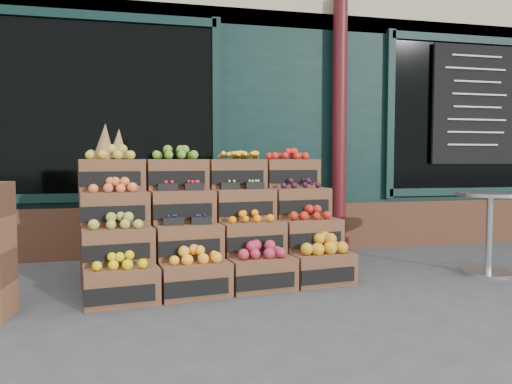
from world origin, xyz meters
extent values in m
plane|color=#3E3E41|center=(0.00, 0.00, 0.00)|extent=(60.00, 60.00, 0.00)
cube|color=black|center=(0.00, 5.20, 2.40)|extent=(12.00, 6.00, 4.80)
cube|color=black|center=(0.00, 2.25, 1.50)|extent=(12.00, 0.12, 3.00)
cube|color=#4A2C1D|center=(0.00, 2.18, 0.30)|extent=(12.00, 0.18, 0.60)
cube|color=black|center=(-1.60, 2.18, 1.75)|extent=(2.40, 0.06, 2.00)
cube|color=black|center=(3.20, 2.18, 1.75)|extent=(2.40, 0.06, 2.00)
cylinder|color=#481015|center=(1.20, 2.05, 1.60)|extent=(0.18, 0.18, 3.20)
cube|color=black|center=(3.20, 2.10, 1.90)|extent=(1.30, 0.04, 1.60)
cube|color=brown|center=(-1.43, 0.24, 0.14)|extent=(0.63, 0.47, 0.29)
cube|color=black|center=(-1.40, 0.03, 0.12)|extent=(0.53, 0.09, 0.13)
cube|color=yellow|center=(-1.43, 0.24, 0.34)|extent=(0.50, 0.36, 0.09)
cube|color=brown|center=(-0.83, 0.32, 0.14)|extent=(0.63, 0.47, 0.29)
cube|color=black|center=(-0.80, 0.11, 0.12)|extent=(0.53, 0.09, 0.13)
cube|color=#FFA11F|center=(-0.83, 0.32, 0.34)|extent=(0.50, 0.36, 0.10)
cube|color=brown|center=(-0.23, 0.40, 0.14)|extent=(0.63, 0.47, 0.29)
cube|color=black|center=(-0.21, 0.19, 0.12)|extent=(0.53, 0.09, 0.13)
cube|color=#A42439|center=(-0.23, 0.40, 0.34)|extent=(0.50, 0.36, 0.11)
cube|color=brown|center=(0.36, 0.48, 0.14)|extent=(0.63, 0.47, 0.29)
cube|color=black|center=(0.39, 0.27, 0.12)|extent=(0.53, 0.09, 0.13)
cube|color=orange|center=(0.36, 0.48, 0.36)|extent=(0.50, 0.36, 0.13)
cube|color=brown|center=(-1.46, 0.48, 0.43)|extent=(0.63, 0.47, 0.29)
cube|color=black|center=(-1.43, 0.27, 0.41)|extent=(0.53, 0.09, 0.13)
cube|color=#A1A73E|center=(-1.46, 0.48, 0.63)|extent=(0.50, 0.36, 0.10)
cube|color=brown|center=(-0.86, 0.56, 0.43)|extent=(0.63, 0.47, 0.29)
cube|color=black|center=(-0.84, 0.35, 0.41)|extent=(0.53, 0.09, 0.13)
cube|color=navy|center=(-0.86, 0.56, 0.60)|extent=(0.50, 0.36, 0.03)
cube|color=brown|center=(-0.27, 0.64, 0.43)|extent=(0.63, 0.47, 0.29)
cube|color=black|center=(-0.24, 0.43, 0.41)|extent=(0.53, 0.09, 0.13)
cube|color=orange|center=(-0.27, 0.64, 0.62)|extent=(0.50, 0.36, 0.08)
cube|color=brown|center=(0.33, 0.72, 0.43)|extent=(0.63, 0.47, 0.29)
cube|color=black|center=(0.36, 0.51, 0.41)|extent=(0.53, 0.09, 0.13)
cube|color=#AC2213|center=(0.33, 0.72, 0.63)|extent=(0.50, 0.36, 0.10)
cube|color=brown|center=(-1.49, 0.73, 0.72)|extent=(0.63, 0.47, 0.29)
cube|color=black|center=(-1.46, 0.52, 0.70)|extent=(0.53, 0.09, 0.13)
cube|color=orange|center=(-1.49, 0.73, 0.92)|extent=(0.50, 0.36, 0.09)
cube|color=brown|center=(-0.90, 0.81, 0.72)|extent=(0.63, 0.47, 0.29)
cube|color=black|center=(-0.87, 0.59, 0.70)|extent=(0.53, 0.09, 0.13)
cube|color=#AB1B29|center=(-0.90, 0.81, 0.89)|extent=(0.50, 0.36, 0.04)
cube|color=brown|center=(-0.30, 0.88, 0.72)|extent=(0.63, 0.47, 0.29)
cube|color=black|center=(-0.27, 0.67, 0.70)|extent=(0.53, 0.09, 0.13)
cube|color=#A4CE5C|center=(-0.30, 0.88, 0.89)|extent=(0.50, 0.36, 0.03)
cube|color=brown|center=(0.30, 0.96, 0.72)|extent=(0.63, 0.47, 0.29)
cube|color=black|center=(0.33, 0.75, 0.70)|extent=(0.53, 0.09, 0.13)
cube|color=black|center=(0.30, 0.96, 0.91)|extent=(0.50, 0.36, 0.07)
cube|color=brown|center=(-1.52, 0.97, 1.01)|extent=(0.63, 0.47, 0.29)
cube|color=black|center=(-1.50, 0.76, 0.99)|extent=(0.53, 0.09, 0.13)
cube|color=gold|center=(-1.52, 0.97, 1.21)|extent=(0.50, 0.36, 0.10)
cube|color=brown|center=(-0.93, 1.05, 1.01)|extent=(0.63, 0.47, 0.29)
cube|color=black|center=(-0.90, 0.84, 0.99)|extent=(0.53, 0.09, 0.13)
cube|color=#589326|center=(-0.93, 1.05, 1.21)|extent=(0.50, 0.36, 0.10)
cube|color=brown|center=(-0.33, 1.13, 1.01)|extent=(0.63, 0.47, 0.29)
cube|color=black|center=(-0.30, 0.92, 0.99)|extent=(0.53, 0.09, 0.13)
cube|color=yellow|center=(-0.33, 1.13, 1.20)|extent=(0.50, 0.36, 0.09)
cube|color=brown|center=(0.27, 1.21, 1.01)|extent=(0.63, 0.47, 0.29)
cube|color=black|center=(0.29, 0.99, 0.99)|extent=(0.53, 0.09, 0.13)
cube|color=red|center=(0.27, 1.21, 1.20)|extent=(0.50, 0.36, 0.09)
cube|color=#4A2C1D|center=(-0.57, 0.60, 0.14)|extent=(2.42, 0.71, 0.29)
cube|color=#4A2C1D|center=(-0.60, 0.85, 0.29)|extent=(2.42, 0.71, 0.58)
cube|color=#4A2C1D|center=(-0.63, 1.09, 0.43)|extent=(2.42, 0.71, 0.87)
cone|color=olive|center=(-1.58, 0.97, 1.33)|extent=(0.20, 0.20, 0.33)
cone|color=olive|center=(-1.46, 1.01, 1.30)|extent=(0.18, 0.18, 0.29)
cylinder|color=silver|center=(2.14, 0.42, 0.02)|extent=(0.48, 0.48, 0.03)
cylinder|color=silver|center=(2.14, 0.42, 0.41)|extent=(0.07, 0.07, 0.79)
cylinder|color=silver|center=(2.14, 0.42, 0.81)|extent=(0.66, 0.66, 0.03)
imported|color=#1A5B32|center=(-1.20, 2.96, 1.09)|extent=(0.80, 0.53, 2.18)
camera|label=1|loc=(-1.28, -3.87, 1.15)|focal=35.00mm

